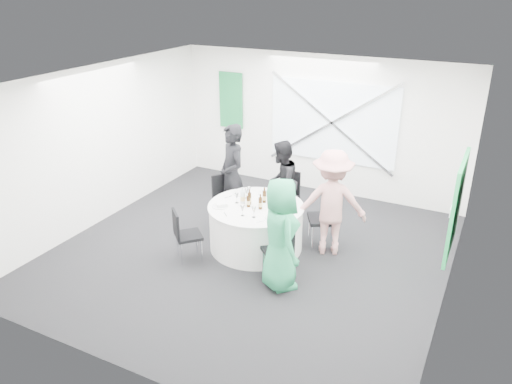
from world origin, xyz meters
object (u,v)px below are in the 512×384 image
at_px(person_man_back_left, 232,175).
at_px(clear_water_bottle, 243,197).
at_px(chair_front_right, 279,249).
at_px(chair_back_left, 225,195).
at_px(person_woman_green, 280,234).
at_px(person_woman_pink, 331,203).
at_px(green_water_bottle, 272,199).
at_px(chair_front_left, 183,232).
at_px(banquet_table, 256,227).
at_px(chair_back, 287,192).
at_px(person_man_back, 281,183).
at_px(chair_back_right, 329,213).

bearing_deg(person_man_back_left, clear_water_bottle, -10.69).
distance_m(chair_front_right, clear_water_bottle, 1.24).
distance_m(chair_back_left, person_woman_green, 2.26).
relative_size(person_woman_pink, clear_water_bottle, 6.27).
bearing_deg(green_water_bottle, chair_front_left, -136.50).
distance_m(banquet_table, chair_back, 1.22).
bearing_deg(person_man_back, chair_back_right, 66.60).
bearing_deg(chair_back_left, chair_front_right, -95.44).
bearing_deg(banquet_table, chair_back_left, 147.76).
bearing_deg(green_water_bottle, chair_back_left, 158.13).
xyz_separation_m(chair_back_left, chair_back_right, (1.98, -0.01, 0.08)).
xyz_separation_m(chair_front_left, person_woman_pink, (1.95, 1.30, 0.37)).
distance_m(chair_back, chair_back_right, 1.20).
xyz_separation_m(chair_back, chair_back_right, (1.02, -0.63, 0.07)).
bearing_deg(person_woman_green, chair_front_left, 47.55).
bearing_deg(chair_front_right, person_woman_pink, -155.35).
relative_size(chair_front_left, person_man_back, 0.55).
height_order(chair_front_right, person_woman_green, person_woman_green).
xyz_separation_m(banquet_table, chair_back, (0.03, 1.21, 0.16)).
distance_m(banquet_table, person_woman_green, 1.24).
bearing_deg(person_man_back_left, person_woman_green, -4.16).
bearing_deg(person_woman_green, green_water_bottle, -12.87).
relative_size(chair_back, person_man_back, 0.59).
bearing_deg(person_man_back_left, person_woman_pink, 32.25).
distance_m(chair_back_left, chair_front_right, 2.11).
distance_m(person_woman_pink, clear_water_bottle, 1.42).
bearing_deg(chair_back_left, person_man_back, -32.55).
height_order(chair_back_right, clear_water_bottle, clear_water_bottle).
distance_m(chair_back_left, chair_back_right, 1.98).
relative_size(person_woman_pink, person_woman_green, 1.05).
relative_size(person_woman_green, clear_water_bottle, 5.98).
relative_size(chair_front_left, green_water_bottle, 2.85).
height_order(chair_back_right, person_woman_pink, person_woman_pink).
distance_m(chair_back, green_water_bottle, 1.16).
xyz_separation_m(person_woman_green, green_water_bottle, (-0.58, 0.95, 0.05)).
height_order(chair_back_left, person_woman_pink, person_woman_pink).
relative_size(banquet_table, chair_front_left, 1.81).
xyz_separation_m(banquet_table, clear_water_bottle, (-0.23, -0.02, 0.49)).
relative_size(person_man_back, green_water_bottle, 5.15).
xyz_separation_m(person_woman_pink, clear_water_bottle, (-1.36, -0.44, -0.01)).
height_order(chair_back_right, green_water_bottle, green_water_bottle).
bearing_deg(chair_back, green_water_bottle, -78.28).
distance_m(banquet_table, chair_front_left, 1.21).
distance_m(chair_front_left, person_man_back_left, 1.56).
bearing_deg(chair_back_right, banquet_table, -90.00).
relative_size(chair_back_left, person_man_back, 0.58).
distance_m(chair_back_right, person_woman_green, 1.45).
bearing_deg(chair_back_left, person_woman_green, -97.05).
bearing_deg(banquet_table, chair_front_right, -43.57).
bearing_deg(chair_front_right, person_man_back, -112.80).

